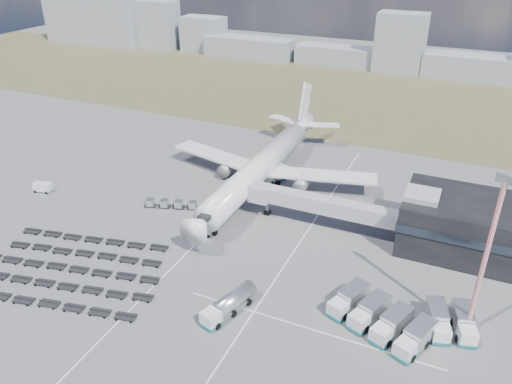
% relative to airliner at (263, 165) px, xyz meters
% --- Properties ---
extents(ground, '(420.00, 420.00, 0.00)m').
position_rel_airliner_xyz_m(ground, '(0.00, -32.38, -5.29)').
color(ground, '#565659').
rests_on(ground, ground).
extents(grass_strip, '(420.00, 90.00, 0.01)m').
position_rel_airliner_xyz_m(grass_strip, '(0.00, 77.62, -5.29)').
color(grass_strip, brown).
rests_on(grass_strip, ground).
extents(lane_markings, '(47.12, 110.00, 0.01)m').
position_rel_airliner_xyz_m(lane_markings, '(9.77, -29.38, -5.29)').
color(lane_markings, silver).
rests_on(lane_markings, ground).
extents(terminal, '(30.40, 16.40, 11.00)m').
position_rel_airliner_xyz_m(terminal, '(47.77, -8.41, -0.04)').
color(terminal, black).
rests_on(terminal, ground).
extents(jet_bridge, '(30.30, 3.80, 7.05)m').
position_rel_airliner_xyz_m(jet_bridge, '(15.90, -11.95, -0.24)').
color(jet_bridge, '#939399').
rests_on(jet_bridge, ground).
extents(airliner, '(51.59, 64.53, 17.62)m').
position_rel_airliner_xyz_m(airliner, '(0.00, 0.00, 0.00)').
color(airliner, silver).
rests_on(airliner, ground).
extents(skyline, '(315.81, 20.76, 23.62)m').
position_rel_airliner_xyz_m(skyline, '(-9.95, 118.35, 4.52)').
color(skyline, gray).
rests_on(skyline, ground).
extents(fuel_tanker, '(5.43, 10.68, 3.35)m').
position_rel_airliner_xyz_m(fuel_tanker, '(12.53, -42.19, -3.62)').
color(fuel_tanker, silver).
rests_on(fuel_tanker, ground).
extents(pushback_tug, '(3.65, 2.96, 1.45)m').
position_rel_airliner_xyz_m(pushback_tug, '(-2.11, -24.38, -4.57)').
color(pushback_tug, silver).
rests_on(pushback_tug, ground).
extents(utility_van, '(4.36, 2.61, 2.19)m').
position_rel_airliner_xyz_m(utility_van, '(-44.56, -23.30, -4.20)').
color(utility_van, silver).
rests_on(utility_van, ground).
extents(catering_truck, '(4.84, 6.95, 2.95)m').
position_rel_airliner_xyz_m(catering_truck, '(1.83, 3.64, -3.78)').
color(catering_truck, silver).
rests_on(catering_truck, ground).
extents(service_trucks_near, '(16.29, 12.69, 3.19)m').
position_rel_airliner_xyz_m(service_trucks_near, '(34.65, -35.73, -3.56)').
color(service_trucks_near, silver).
rests_on(service_trucks_near, ground).
extents(service_trucks_far, '(8.09, 8.94, 3.02)m').
position_rel_airliner_xyz_m(service_trucks_far, '(44.36, -32.04, -3.65)').
color(service_trucks_far, silver).
rests_on(service_trucks_far, ground).
extents(uld_row, '(14.75, 6.11, 1.65)m').
position_rel_airliner_xyz_m(uld_row, '(-12.19, -17.19, -4.31)').
color(uld_row, black).
rests_on(uld_row, ground).
extents(baggage_dollies, '(36.99, 26.60, 0.80)m').
position_rel_airliner_xyz_m(baggage_dollies, '(-18.49, -44.13, -4.89)').
color(baggage_dollies, black).
rests_on(baggage_dollies, ground).
extents(floodlight_mast, '(2.48, 2.02, 26.17)m').
position_rel_airliner_xyz_m(floodlight_mast, '(46.72, -31.58, 7.83)').
color(floodlight_mast, '#B01D1C').
rests_on(floodlight_mast, ground).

